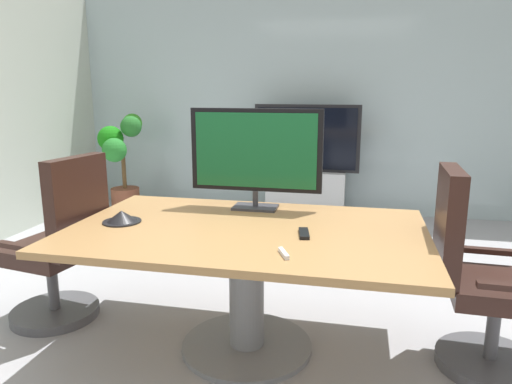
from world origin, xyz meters
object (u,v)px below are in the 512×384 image
office_chair_right (478,288)px  tv_monitor (256,153)px  office_chair_left (61,254)px  conference_table (246,258)px  wall_display_unit (306,180)px  remote_control (304,233)px  potted_plant (121,157)px  conference_phone (122,217)px

office_chair_right → tv_monitor: bearing=77.2°
office_chair_left → tv_monitor: bearing=116.1°
conference_table → wall_display_unit: 2.94m
tv_monitor → conference_table: bearing=-84.3°
office_chair_right → office_chair_left: bearing=92.5°
wall_display_unit → tv_monitor: bearing=-91.1°
conference_table → wall_display_unit: wall_display_unit is taller
wall_display_unit → remote_control: 3.03m
office_chair_right → tv_monitor: (-1.29, 0.34, 0.64)m
office_chair_right → remote_control: office_chair_right is taller
wall_display_unit → remote_control: (0.32, -3.00, 0.30)m
tv_monitor → wall_display_unit: size_ratio=0.64×
conference_table → remote_control: size_ratio=11.54×
office_chair_right → remote_control: bearing=101.8°
conference_table → potted_plant: (-2.18, 2.66, 0.13)m
tv_monitor → office_chair_right: bearing=-15.0°
office_chair_right → potted_plant: 4.28m
conference_table → office_chair_right: (1.24, 0.10, -0.10)m
conference_table → potted_plant: size_ratio=1.65×
office_chair_left → office_chair_right: bearing=99.9°
wall_display_unit → conference_phone: bearing=-103.8°
tv_monitor → potted_plant: (-2.13, 2.22, -0.41)m
conference_table → wall_display_unit: bearing=89.9°
conference_table → office_chair_right: size_ratio=1.80×
office_chair_left → conference_table: bearing=95.7°
office_chair_right → potted_plant: bearing=55.4°
conference_table → conference_phone: size_ratio=8.92×
conference_table → tv_monitor: bearing=95.7°
wall_display_unit → remote_control: size_ratio=7.71×
office_chair_left → conference_phone: bearing=85.5°
tv_monitor → conference_phone: 0.90m
tv_monitor → remote_control: bearing=-53.3°
conference_table → office_chair_right: 1.25m
conference_table → office_chair_left: bearing=176.1°
tv_monitor → conference_phone: size_ratio=3.82×
potted_plant → remote_control: size_ratio=6.99×
tv_monitor → potted_plant: tv_monitor is taller
office_chair_left → remote_control: (1.57, -0.14, 0.29)m
conference_table → potted_plant: 3.44m
potted_plant → conference_phone: 3.07m
conference_table → remote_control: bearing=-10.3°
office_chair_left → tv_monitor: size_ratio=1.30×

